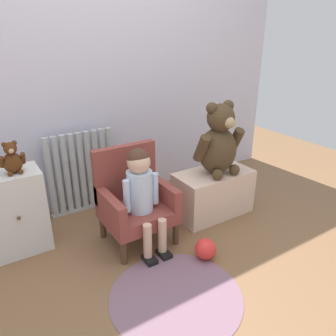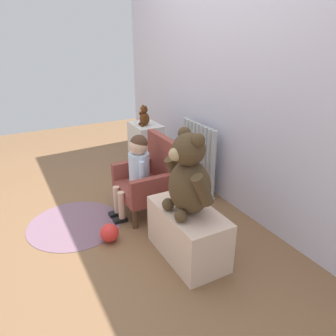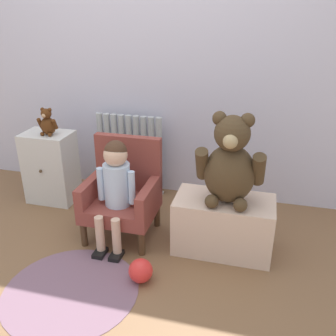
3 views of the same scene
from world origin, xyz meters
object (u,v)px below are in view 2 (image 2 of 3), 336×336
object	(u,v)px
child_figure	(137,165)
floor_rug	(75,224)
toy_ball	(109,233)
low_bench	(188,233)
large_teddy_bear	(189,178)
radiator	(198,158)
child_armchair	(149,178)
small_teddy_bear	(144,117)
small_dresser	(146,150)

from	to	relation	value
child_figure	floor_rug	bearing A→B (deg)	-98.49
toy_ball	low_bench	bearing A→B (deg)	46.30
large_teddy_bear	child_figure	bearing A→B (deg)	-174.67
radiator	child_figure	distance (m)	0.73
radiator	child_armchair	distance (m)	0.61
large_teddy_bear	small_teddy_bear	xyz separation A→B (m)	(-1.38, 0.32, 0.05)
small_dresser	child_armchair	bearing A→B (deg)	-22.33
floor_rug	small_teddy_bear	bearing A→B (deg)	123.41
child_figure	child_armchair	bearing A→B (deg)	90.00
small_teddy_bear	floor_rug	xyz separation A→B (m)	(0.60, -0.91, -0.65)
large_teddy_bear	child_armchair	bearing A→B (deg)	176.12
small_dresser	small_teddy_bear	bearing A→B (deg)	-33.46
child_armchair	floor_rug	distance (m)	0.71
low_bench	large_teddy_bear	distance (m)	0.42
child_armchair	large_teddy_bear	world-z (taller)	large_teddy_bear
floor_rug	child_figure	bearing A→B (deg)	81.51
child_armchair	floor_rug	size ratio (longest dim) A/B	0.88
small_teddy_bear	floor_rug	world-z (taller)	small_teddy_bear
low_bench	toy_ball	xyz separation A→B (m)	(-0.41, -0.43, -0.11)
child_figure	low_bench	xyz separation A→B (m)	(0.68, 0.08, -0.27)
low_bench	large_teddy_bear	size ratio (longest dim) A/B	1.10
child_figure	floor_rug	world-z (taller)	child_figure
child_armchair	small_teddy_bear	distance (m)	0.81
floor_rug	small_dresser	bearing A→B (deg)	124.34
low_bench	toy_ball	bearing A→B (deg)	-133.70
small_dresser	large_teddy_bear	distance (m)	1.49
low_bench	small_teddy_bear	world-z (taller)	small_teddy_bear
small_dresser	small_teddy_bear	world-z (taller)	small_teddy_bear
small_dresser	child_figure	distance (m)	0.84
low_bench	floor_rug	xyz separation A→B (m)	(-0.76, -0.61, -0.18)
radiator	floor_rug	bearing A→B (deg)	-85.98
small_dresser	child_figure	bearing A→B (deg)	-29.57
radiator	child_figure	xyz separation A→B (m)	(0.17, -0.70, 0.12)
small_dresser	child_armchair	distance (m)	0.78
large_teddy_bear	toy_ball	distance (m)	0.80
low_bench	floor_rug	distance (m)	0.99
small_dresser	toy_ball	xyz separation A→B (m)	(0.99, -0.76, -0.21)
radiator	large_teddy_bear	bearing A→B (deg)	-36.44
low_bench	large_teddy_bear	bearing A→B (deg)	-40.76
toy_ball	small_teddy_bear	bearing A→B (deg)	142.44
toy_ball	floor_rug	bearing A→B (deg)	-152.84
child_armchair	child_figure	world-z (taller)	child_figure
large_teddy_bear	floor_rug	bearing A→B (deg)	-142.59
radiator	large_teddy_bear	world-z (taller)	large_teddy_bear
toy_ball	radiator	bearing A→B (deg)	112.55
large_teddy_bear	floor_rug	world-z (taller)	large_teddy_bear
child_figure	low_bench	size ratio (longest dim) A/B	1.14
large_teddy_bear	floor_rug	distance (m)	1.15
small_teddy_bear	large_teddy_bear	bearing A→B (deg)	-12.95
low_bench	floor_rug	size ratio (longest dim) A/B	0.81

